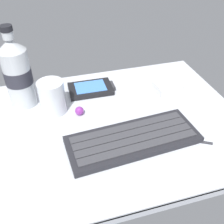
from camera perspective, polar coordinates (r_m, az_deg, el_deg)
name	(u,v)px	position (r cm, az deg, el deg)	size (l,w,h in cm)	color
ground_plane	(112,125)	(63.46, 0.06, -2.95)	(64.00, 48.00, 2.80)	silver
keyboard	(133,139)	(57.58, 4.63, -5.92)	(29.69, 12.96, 1.70)	#232328
handheld_device	(91,89)	(73.59, -4.62, 5.12)	(12.91, 7.84, 1.50)	black
juice_cup	(52,98)	(65.61, -12.94, 2.92)	(6.40, 6.40, 8.50)	silver
water_bottle	(18,73)	(68.07, -20.00, 7.97)	(6.73, 6.73, 20.80)	silver
charger_block	(167,87)	(74.71, 12.04, 5.32)	(7.00, 5.60, 2.40)	white
trackball_mouse	(79,111)	(65.02, -7.16, 0.26)	(2.20, 2.20, 2.20)	purple
stylus_pen	(191,139)	(60.55, 16.84, -5.76)	(0.70, 0.70, 9.50)	#26262B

